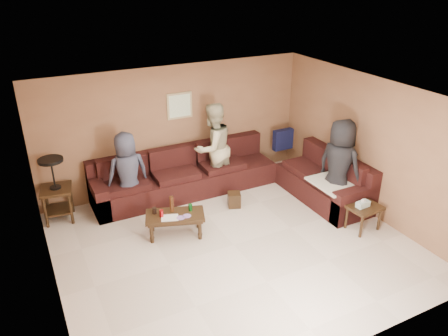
% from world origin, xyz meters
% --- Properties ---
extents(room, '(5.60, 5.50, 2.50)m').
position_xyz_m(room, '(0.00, 0.00, 1.66)').
color(room, beige).
rests_on(room, ground).
extents(sectional_sofa, '(4.65, 2.90, 0.97)m').
position_xyz_m(sectional_sofa, '(0.81, 1.52, 0.33)').
color(sectional_sofa, black).
rests_on(sectional_sofa, ground).
extents(coffee_table, '(1.08, 0.78, 0.69)m').
position_xyz_m(coffee_table, '(-0.75, 0.72, 0.35)').
color(coffee_table, '#311F10').
rests_on(coffee_table, ground).
extents(end_table_left, '(0.61, 0.61, 1.20)m').
position_xyz_m(end_table_left, '(-2.43, 2.14, 0.63)').
color(end_table_left, '#311F10').
rests_on(end_table_left, ground).
extents(side_table_right, '(0.58, 0.49, 0.60)m').
position_xyz_m(side_table_right, '(2.23, -0.58, 0.39)').
color(side_table_right, '#311F10').
rests_on(side_table_right, ground).
extents(waste_bin, '(0.30, 0.30, 0.28)m').
position_xyz_m(waste_bin, '(0.61, 1.13, 0.14)').
color(waste_bin, '#311F10').
rests_on(waste_bin, ground).
extents(wall_art, '(0.52, 0.04, 0.52)m').
position_xyz_m(wall_art, '(0.10, 2.48, 1.70)').
color(wall_art, tan).
rests_on(wall_art, ground).
extents(person_left, '(0.77, 0.51, 1.55)m').
position_xyz_m(person_left, '(-1.19, 1.87, 0.78)').
color(person_left, '#333647').
rests_on(person_left, ground).
extents(person_middle, '(1.04, 0.91, 1.82)m').
position_xyz_m(person_middle, '(0.57, 1.97, 0.91)').
color(person_middle, '#B6AE87').
rests_on(person_middle, ground).
extents(person_right, '(0.78, 0.99, 1.78)m').
position_xyz_m(person_right, '(2.26, 0.18, 0.89)').
color(person_right, black).
rests_on(person_right, ground).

